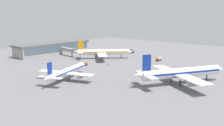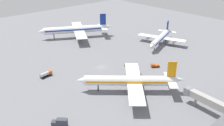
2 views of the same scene
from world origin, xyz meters
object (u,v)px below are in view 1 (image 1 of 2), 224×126
(airplane_distant, at_px, (67,72))
(ground_crew_worker, at_px, (108,64))
(catering_truck, at_px, (131,51))
(fuel_truck, at_px, (159,59))
(pushback_tractor, at_px, (85,64))
(airplane_taxiing, at_px, (181,73))
(airplane_at_gate, at_px, (103,52))

(airplane_distant, bearing_deg, ground_crew_worker, -8.48)
(catering_truck, relative_size, fuel_truck, 0.82)
(catering_truck, xyz_separation_m, pushback_tractor, (63.59, 9.05, -0.73))
(ground_crew_worker, bearing_deg, airplane_taxiing, -169.56)
(airplane_at_gate, xyz_separation_m, airplane_taxiing, (25.45, 78.27, 0.60))
(airplane_at_gate, height_order, airplane_taxiing, airplane_taxiing)
(airplane_at_gate, bearing_deg, fuel_truck, -18.04)
(airplane_distant, distance_m, catering_truck, 99.18)
(catering_truck, bearing_deg, fuel_truck, -65.28)
(ground_crew_worker, bearing_deg, airplane_distant, 121.34)
(airplane_taxiing, bearing_deg, fuel_truck, 70.29)
(pushback_tractor, xyz_separation_m, ground_crew_worker, (-11.29, 11.43, -0.12))
(airplane_taxiing, relative_size, airplane_distant, 1.24)
(catering_truck, distance_m, ground_crew_worker, 56.17)
(airplane_distant, xyz_separation_m, catering_truck, (-94.70, -29.35, -2.74))
(airplane_taxiing, height_order, pushback_tractor, airplane_taxiing)
(airplane_at_gate, relative_size, fuel_truck, 5.85)
(airplane_distant, relative_size, ground_crew_worker, 23.13)
(pushback_tractor, bearing_deg, airplane_taxiing, -54.94)
(airplane_at_gate, height_order, pushback_tractor, airplane_at_gate)
(airplane_at_gate, distance_m, ground_crew_worker, 26.14)
(fuel_truck, distance_m, ground_crew_worker, 41.23)
(catering_truck, height_order, fuel_truck, catering_truck)
(pushback_tractor, bearing_deg, ground_crew_worker, -11.92)
(fuel_truck, relative_size, ground_crew_worker, 3.89)
(airplane_distant, bearing_deg, catering_truck, -3.08)
(airplane_taxiing, distance_m, pushback_tractor, 69.82)
(catering_truck, bearing_deg, airplane_taxiing, -81.82)
(pushback_tractor, bearing_deg, airplane_at_gate, 50.91)
(pushback_tractor, height_order, ground_crew_worker, pushback_tractor)
(airplane_distant, height_order, pushback_tractor, airplane_distant)
(pushback_tractor, bearing_deg, fuel_truck, 2.55)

